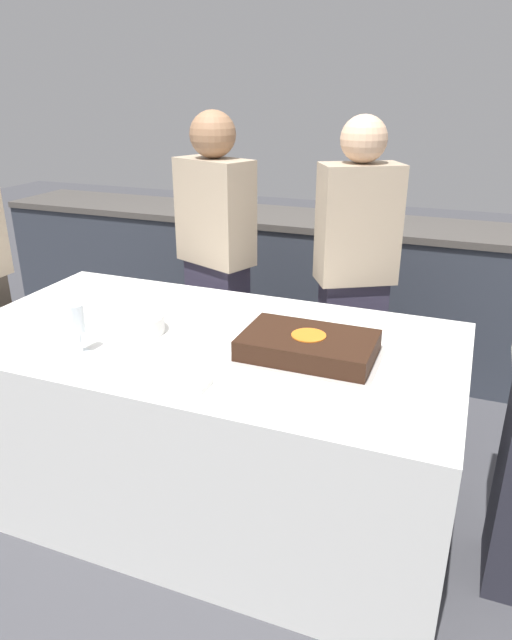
{
  "coord_description": "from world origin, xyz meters",
  "views": [
    {
      "loc": [
        0.93,
        -1.84,
        1.68
      ],
      "look_at": [
        0.21,
        0.0,
        0.87
      ],
      "focal_mm": 32.0,
      "sensor_mm": 36.0,
      "label": 1
    }
  ],
  "objects_px": {
    "wine_glass": "(78,321)",
    "plate_stack": "(135,324)",
    "cake": "(308,346)",
    "person_standing_back": "(216,264)",
    "person_cutting_cake": "(354,281)"
  },
  "relations": [
    {
      "from": "cake",
      "to": "person_cutting_cake",
      "type": "height_order",
      "value": "person_cutting_cake"
    },
    {
      "from": "wine_glass",
      "to": "plate_stack",
      "type": "bearing_deg",
      "value": 70.84
    },
    {
      "from": "plate_stack",
      "to": "cake",
      "type": "bearing_deg",
      "value": 3.7
    },
    {
      "from": "person_standing_back",
      "to": "person_cutting_cake",
      "type": "bearing_deg",
      "value": -158.04
    },
    {
      "from": "cake",
      "to": "wine_glass",
      "type": "bearing_deg",
      "value": -160.36
    },
    {
      "from": "wine_glass",
      "to": "person_cutting_cake",
      "type": "bearing_deg",
      "value": 53.19
    },
    {
      "from": "plate_stack",
      "to": "wine_glass",
      "type": "bearing_deg",
      "value": -109.16
    },
    {
      "from": "wine_glass",
      "to": "person_standing_back",
      "type": "height_order",
      "value": "person_standing_back"
    },
    {
      "from": "person_cutting_cake",
      "to": "plate_stack",
      "type": "bearing_deg",
      "value": 19.39
    },
    {
      "from": "plate_stack",
      "to": "person_standing_back",
      "type": "bearing_deg",
      "value": 91.68
    },
    {
      "from": "cake",
      "to": "wine_glass",
      "type": "distance_m",
      "value": 0.84
    },
    {
      "from": "cake",
      "to": "plate_stack",
      "type": "bearing_deg",
      "value": -176.3
    },
    {
      "from": "plate_stack",
      "to": "wine_glass",
      "type": "relative_size",
      "value": 1.23
    },
    {
      "from": "person_cutting_cake",
      "to": "person_standing_back",
      "type": "distance_m",
      "value": 0.73
    },
    {
      "from": "cake",
      "to": "plate_stack",
      "type": "distance_m",
      "value": 0.7
    }
  ]
}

